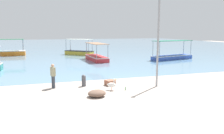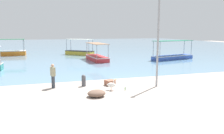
% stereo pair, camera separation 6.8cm
% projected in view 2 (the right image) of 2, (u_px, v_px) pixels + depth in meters
% --- Properties ---
extents(ground, '(120.00, 120.00, 0.00)m').
position_uv_depth(ground, '(123.00, 88.00, 15.12)').
color(ground, '#A2948A').
extents(harbor_water, '(110.00, 90.00, 0.00)m').
position_uv_depth(harbor_water, '(65.00, 45.00, 60.48)').
color(harbor_water, '#668DA8').
rests_on(harbor_water, ground).
extents(fishing_boat_near_right, '(2.16, 5.61, 2.30)m').
position_uv_depth(fishing_boat_near_right, '(97.00, 57.00, 29.30)').
color(fishing_boat_near_right, red).
rests_on(fishing_boat_near_right, harbor_water).
extents(fishing_boat_near_left, '(4.63, 4.41, 2.57)m').
position_uv_depth(fishing_boat_near_left, '(80.00, 52.00, 36.43)').
color(fishing_boat_near_left, yellow).
rests_on(fishing_boat_near_left, harbor_water).
extents(fishing_boat_center, '(6.62, 3.00, 2.60)m').
position_uv_depth(fishing_boat_center, '(172.00, 56.00, 30.44)').
color(fishing_boat_center, '#3758B7').
rests_on(fishing_boat_center, harbor_water).
extents(fishing_boat_outer, '(5.47, 1.69, 2.62)m').
position_uv_depth(fishing_boat_outer, '(8.00, 52.00, 34.95)').
color(fishing_boat_outer, orange).
rests_on(fishing_boat_outer, harbor_water).
extents(pelican, '(0.74, 0.52, 0.80)m').
position_uv_depth(pelican, '(112.00, 85.00, 14.51)').
color(pelican, '#E0997A').
rests_on(pelican, ground).
extents(lamp_post, '(0.28, 0.28, 6.31)m').
position_uv_depth(lamp_post, '(158.00, 37.00, 15.01)').
color(lamp_post, gray).
rests_on(lamp_post, ground).
extents(mooring_bollard, '(0.31, 0.31, 0.84)m').
position_uv_depth(mooring_bollard, '(84.00, 80.00, 15.58)').
color(mooring_bollard, '#47474C').
rests_on(mooring_bollard, ground).
extents(fisherman_standing, '(0.36, 0.45, 1.69)m').
position_uv_depth(fisherman_standing, '(53.00, 75.00, 15.01)').
color(fisherman_standing, '#373D46').
rests_on(fisherman_standing, ground).
extents(net_pile, '(1.10, 0.93, 0.42)m').
position_uv_depth(net_pile, '(97.00, 93.00, 13.11)').
color(net_pile, brown).
rests_on(net_pile, ground).
extents(cargo_crate, '(0.78, 0.76, 0.39)m').
position_uv_depth(cargo_crate, '(110.00, 83.00, 15.85)').
color(cargo_crate, '#915943').
rests_on(cargo_crate, ground).
extents(glass_bottle, '(0.07, 0.07, 0.27)m').
position_uv_depth(glass_bottle, '(125.00, 89.00, 14.55)').
color(glass_bottle, '#3F7F4C').
rests_on(glass_bottle, ground).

